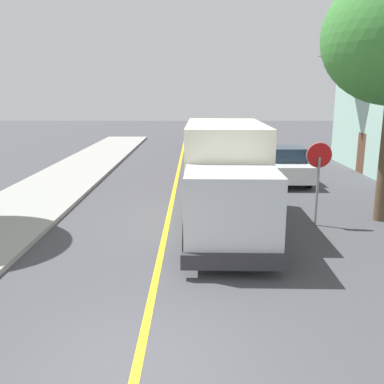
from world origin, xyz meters
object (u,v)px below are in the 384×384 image
parked_van_across (285,165)px  stop_sign (319,168)px  parked_car_mid (218,147)px  box_truck (226,172)px  parked_car_near (222,164)px  parked_car_far (212,138)px

parked_van_across → stop_sign: bearing=-93.8°
parked_van_across → parked_car_mid: bearing=111.8°
parked_car_mid → stop_sign: 14.15m
box_truck → parked_car_near: box_truck is taller
box_truck → stop_sign: (2.91, 0.23, 0.09)m
parked_car_near → parked_van_across: 3.00m
parked_car_far → parked_car_mid: bearing=-88.2°
stop_sign → box_truck: bearing=-175.4°
parked_car_near → stop_sign: (2.52, -7.27, 1.06)m
box_truck → parked_car_mid: 14.19m
parked_car_mid → parked_car_far: size_ratio=1.00×
parked_car_mid → parked_van_across: 7.60m
box_truck → stop_sign: size_ratio=2.73×
parked_car_near → stop_sign: stop_sign is taller
parked_car_mid → parked_van_across: same height
stop_sign → parked_car_near: bearing=109.1°
parked_car_far → stop_sign: 19.74m
box_truck → parked_car_mid: size_ratio=1.62×
parked_van_across → parked_car_far: bearing=103.3°
box_truck → stop_sign: bearing=4.6°
parked_car_far → parked_car_near: bearing=-89.9°
stop_sign → parked_van_across: bearing=86.2°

